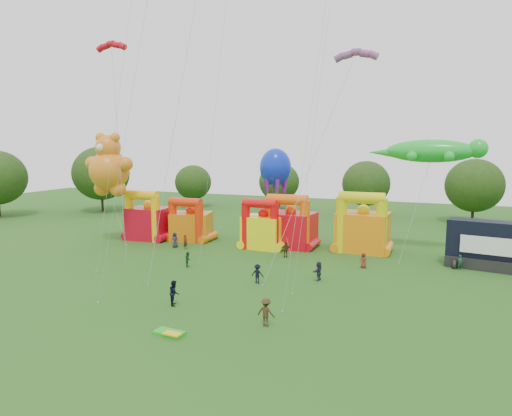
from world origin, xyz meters
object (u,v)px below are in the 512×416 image
at_px(teddy_bear_kite, 110,173).
at_px(spectator_0, 175,240).
at_px(octopus_kite, 280,204).
at_px(stage_trailer, 487,246).
at_px(gecko_kite, 421,189).
at_px(bouncy_castle_2, 263,229).
at_px(bouncy_castle_0, 148,221).
at_px(spectator_4, 286,250).

relative_size(teddy_bear_kite, spectator_0, 7.53).
xyz_separation_m(teddy_bear_kite, octopus_kite, (19.99, 7.00, -3.82)).
height_order(teddy_bear_kite, spectator_0, teddy_bear_kite).
xyz_separation_m(stage_trailer, teddy_bear_kite, (-42.88, -3.97, 6.58)).
bearing_deg(teddy_bear_kite, gecko_kite, 10.84).
height_order(bouncy_castle_2, spectator_0, bouncy_castle_2).
bearing_deg(bouncy_castle_0, spectator_0, -26.70).
bearing_deg(gecko_kite, octopus_kite, 179.80).
bearing_deg(teddy_bear_kite, spectator_0, 4.16).
bearing_deg(spectator_4, octopus_kite, -94.26).
bearing_deg(bouncy_castle_2, bouncy_castle_0, -177.75).
bearing_deg(spectator_4, bouncy_castle_0, -36.33).
xyz_separation_m(stage_trailer, spectator_0, (-34.15, -3.34, -1.41)).
height_order(teddy_bear_kite, gecko_kite, teddy_bear_kite).
relative_size(bouncy_castle_2, octopus_kite, 0.51).
bearing_deg(stage_trailer, spectator_0, -174.42).
distance_m(bouncy_castle_2, stage_trailer, 24.07).
bearing_deg(stage_trailer, spectator_4, -170.95).
bearing_deg(teddy_bear_kite, bouncy_castle_0, 51.10).
distance_m(bouncy_castle_2, teddy_bear_kite, 20.37).
distance_m(bouncy_castle_2, gecko_kite, 18.41).
height_order(teddy_bear_kite, spectator_4, teddy_bear_kite).
bearing_deg(spectator_4, gecko_kite, 176.29).
relative_size(stage_trailer, teddy_bear_kite, 0.56).
xyz_separation_m(bouncy_castle_0, bouncy_castle_2, (15.92, 0.63, -0.17)).
bearing_deg(bouncy_castle_2, stage_trailer, -0.54).
xyz_separation_m(stage_trailer, gecko_kite, (-6.61, 2.97, 5.15)).
xyz_separation_m(bouncy_castle_0, spectator_0, (5.84, -2.94, -1.57)).
xyz_separation_m(teddy_bear_kite, spectator_4, (22.77, 0.77, -8.03)).
bearing_deg(spectator_0, octopus_kite, 21.01).
distance_m(teddy_bear_kite, spectator_0, 11.85).
bearing_deg(spectator_0, stage_trailer, -2.86).
bearing_deg(stage_trailer, octopus_kite, 172.46).
xyz_separation_m(bouncy_castle_2, gecko_kite, (17.46, 2.75, 5.17)).
height_order(stage_trailer, teddy_bear_kite, teddy_bear_kite).
relative_size(teddy_bear_kite, spectator_4, 7.82).
bearing_deg(teddy_bear_kite, stage_trailer, 5.29).
height_order(bouncy_castle_0, octopus_kite, octopus_kite).
bearing_deg(spectator_0, bouncy_castle_0, 144.86).
relative_size(gecko_kite, spectator_4, 7.35).
distance_m(gecko_kite, spectator_0, 29.00).
height_order(bouncy_castle_0, bouncy_castle_2, bouncy_castle_0).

